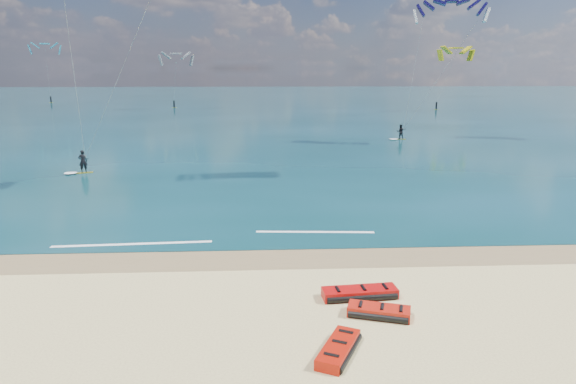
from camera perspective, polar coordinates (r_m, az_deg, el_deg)
The scene contains 10 objects.
ground at distance 57.37m, azimuth -5.94°, elevation 5.90°, with size 320.00×320.00×0.00m, color tan.
wet_sand_strip at distance 21.41m, azimuth -10.89°, elevation -7.45°, with size 320.00×2.40×0.01m, color brown.
sea at distance 121.06m, azimuth -4.41°, elevation 9.96°, with size 320.00×200.00×0.04m, color #092F32.
packed_kite_left at distance 18.00m, azimuth 7.95°, elevation -11.52°, with size 2.74×1.07×0.39m, color #BA0B09, non-canonical shape.
packed_kite_mid at distance 16.86m, azimuth 10.04°, elevation -13.43°, with size 2.12×1.04×0.38m, color red, non-canonical shape.
packed_kite_right at distance 14.74m, azimuth 5.61°, elevation -17.51°, with size 2.21×1.00×0.36m, color #BA1608, non-canonical shape.
kitesurfer_main at distance 36.94m, azimuth -20.80°, elevation 13.20°, with size 10.30×6.95×15.35m.
kitesurfer_far at distance 56.09m, azimuth 15.16°, elevation 13.65°, with size 9.80×5.45×15.44m.
shoreline_foam at distance 23.70m, azimuth -7.88°, elevation -5.13°, with size 14.52×1.93×0.01m.
distant_kites at distance 103.51m, azimuth -9.10°, elevation 12.38°, with size 86.43×27.02×12.67m.
Camera 1 is at (3.00, -16.79, 7.60)m, focal length 32.00 mm.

